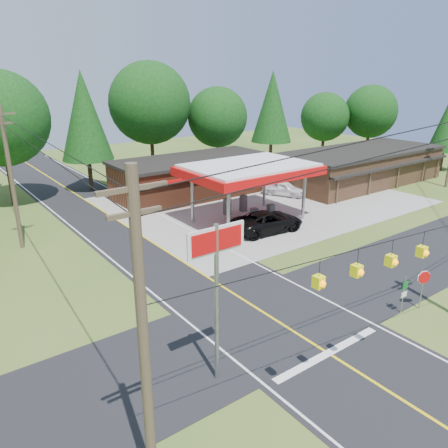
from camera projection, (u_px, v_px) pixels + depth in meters
ground at (274, 319)px, 22.34m from camera, size 120.00×120.00×0.00m
main_highway at (274, 319)px, 22.34m from camera, size 8.00×120.00×0.02m
cross_road at (274, 319)px, 22.34m from camera, size 70.00×7.00×0.02m
lane_center_yellow at (274, 319)px, 22.33m from camera, size 0.15×110.00×0.00m
gas_canopy at (249, 171)px, 35.87m from camera, size 10.60×7.40×4.88m
convenience_store at (194, 176)px, 44.79m from camera, size 16.40×7.55×3.80m
strip_building at (361, 166)px, 49.57m from camera, size 20.40×8.75×3.80m
utility_pole_near_left at (144, 343)px, 11.50m from camera, size 1.80×0.30×10.00m
utility_pole_far_left at (11, 177)px, 29.82m from camera, size 1.80×0.30×10.00m
overhead_beacons at (376, 247)px, 15.18m from camera, size 17.04×2.04×1.03m
treeline_backdrop at (99, 126)px, 38.59m from camera, size 70.27×51.59×13.30m
suv_car at (268, 222)px, 34.44m from camera, size 6.46×6.46×1.65m
sedan_car at (284, 189)px, 44.56m from camera, size 5.80×5.80×1.48m
big_stop_sign at (217, 268)px, 16.36m from camera, size 2.51×0.18×6.76m
octagonal_stop_sign at (424, 281)px, 22.82m from camera, size 0.73×0.36×2.23m
route_sign_post at (404, 292)px, 22.51m from camera, size 0.43×0.09×2.11m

